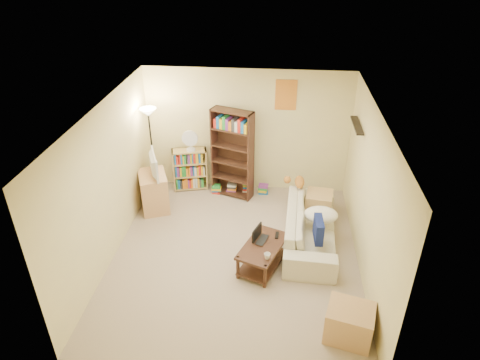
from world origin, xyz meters
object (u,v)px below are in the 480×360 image
object	(u,v)px
tabby_cat	(297,181)
short_bookshelf	(190,169)
side_table	(318,206)
end_cabinet	(349,323)
sofa	(311,226)
desk_fan	(190,140)
mug	(267,256)
coffee_table	(263,253)
floor_lamp	(150,128)
television	(151,165)
tv_stand	(154,192)
laptop	(265,241)
tall_bookshelf	(232,152)

from	to	relation	value
tabby_cat	short_bookshelf	distance (m)	2.30
side_table	end_cabinet	distance (m)	2.73
sofa	desk_fan	size ratio (longest dim) A/B	4.96
mug	short_bookshelf	xyz separation A→B (m)	(-1.69, 2.62, -0.03)
coffee_table	short_bookshelf	distance (m)	2.82
desk_fan	floor_lamp	xyz separation A→B (m)	(-0.67, -0.34, 0.38)
side_table	end_cabinet	xyz separation A→B (m)	(0.23, -2.72, -0.02)
mug	television	xyz separation A→B (m)	(-2.24, 1.81, 0.48)
floor_lamp	side_table	xyz separation A→B (m)	(3.20, -0.46, -1.23)
desk_fan	end_cabinet	bearing A→B (deg)	-52.00
coffee_table	tv_stand	world-z (taller)	tv_stand
sofa	end_cabinet	world-z (taller)	sofa
television	side_table	size ratio (longest dim) A/B	1.36
tabby_cat	mug	size ratio (longest dim) A/B	4.17
coffee_table	side_table	size ratio (longest dim) A/B	2.02
tv_stand	laptop	bearing A→B (deg)	-54.59
end_cabinet	short_bookshelf	bearing A→B (deg)	128.14
tabby_cat	tall_bookshelf	bearing A→B (deg)	155.41
tv_stand	short_bookshelf	size ratio (longest dim) A/B	0.83
short_bookshelf	desk_fan	size ratio (longest dim) A/B	2.02
laptop	mug	size ratio (longest dim) A/B	2.98
tabby_cat	coffee_table	distance (m)	1.70
tv_stand	floor_lamp	distance (m)	1.21
coffee_table	tv_stand	distance (m)	2.63
tv_stand	television	bearing A→B (deg)	0.00
tv_stand	end_cabinet	size ratio (longest dim) A/B	1.25
sofa	short_bookshelf	distance (m)	2.87
laptop	tv_stand	distance (m)	2.59
tall_bookshelf	floor_lamp	size ratio (longest dim) A/B	0.96
side_table	laptop	bearing A→B (deg)	-124.58
tall_bookshelf	desk_fan	bearing A→B (deg)	-168.02
short_bookshelf	coffee_table	bearing A→B (deg)	-69.12
sofa	floor_lamp	distance (m)	3.45
laptop	tall_bookshelf	distance (m)	2.23
side_table	floor_lamp	bearing A→B (deg)	171.75
mug	side_table	distance (m)	1.98
tabby_cat	sofa	bearing A→B (deg)	-74.28
tabby_cat	floor_lamp	bearing A→B (deg)	172.66
coffee_table	laptop	distance (m)	0.19
desk_fan	tv_stand	bearing A→B (deg)	-127.77
mug	tall_bookshelf	distance (m)	2.62
tv_stand	floor_lamp	world-z (taller)	floor_lamp
tv_stand	side_table	world-z (taller)	tv_stand
sofa	mug	world-z (taller)	sofa
television	sofa	bearing A→B (deg)	-126.60
sofa	desk_fan	world-z (taller)	desk_fan
coffee_table	end_cabinet	distance (m)	1.74
sofa	end_cabinet	bearing A→B (deg)	-165.41
sofa	tall_bookshelf	distance (m)	2.15
short_bookshelf	mug	bearing A→B (deg)	-71.28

